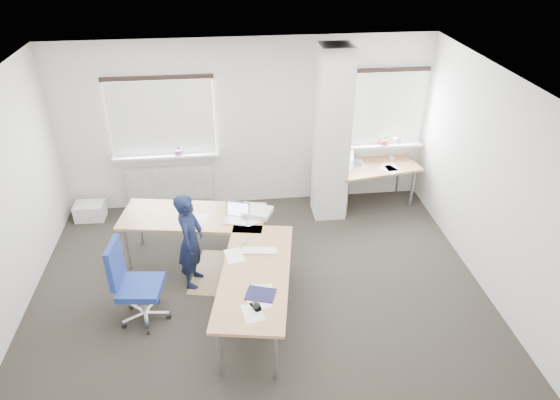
{
  "coord_description": "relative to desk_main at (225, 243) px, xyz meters",
  "views": [
    {
      "loc": [
        -0.31,
        -5.04,
        4.46
      ],
      "look_at": [
        0.37,
        0.9,
        0.92
      ],
      "focal_mm": 32.0,
      "sensor_mm": 36.0,
      "label": 1
    }
  ],
  "objects": [
    {
      "name": "ground",
      "position": [
        0.41,
        -0.27,
        -0.69
      ],
      "size": [
        6.0,
        6.0,
        0.0
      ],
      "primitive_type": "plane",
      "color": "black",
      "rests_on": "ground"
    },
    {
      "name": "floor_mat",
      "position": [
        0.12,
        0.22,
        -0.69
      ],
      "size": [
        1.36,
        1.22,
        0.01
      ],
      "primitive_type": "cube",
      "rotation": [
        0.0,
        0.0,
        -0.21
      ],
      "color": "#9A7E54",
      "rests_on": "ground"
    },
    {
      "name": "task_chair",
      "position": [
        -1.08,
        -0.53,
        -0.37
      ],
      "size": [
        0.62,
        0.62,
        1.14
      ],
      "rotation": [
        0.0,
        0.0,
        -0.12
      ],
      "color": "navy",
      "rests_on": "ground"
    },
    {
      "name": "desk_main",
      "position": [
        0.0,
        0.0,
        0.0
      ],
      "size": [
        2.4,
        2.98,
        0.96
      ],
      "rotation": [
        0.0,
        0.0,
        -0.17
      ],
      "color": "olive",
      "rests_on": "ground"
    },
    {
      "name": "white_crate",
      "position": [
        -2.2,
        1.94,
        -0.55
      ],
      "size": [
        0.47,
        0.34,
        0.28
      ],
      "primitive_type": "cube",
      "rotation": [
        0.0,
        0.0,
        -0.03
      ],
      "color": "white",
      "rests_on": "ground"
    },
    {
      "name": "person",
      "position": [
        -0.45,
        0.12,
        -0.01
      ],
      "size": [
        0.44,
        0.56,
        1.37
      ],
      "primitive_type": "imported",
      "rotation": [
        0.0,
        0.0,
        1.33
      ],
      "color": "black",
      "rests_on": "ground"
    },
    {
      "name": "room_shell",
      "position": [
        0.6,
        0.18,
        1.05
      ],
      "size": [
        6.04,
        5.04,
        2.82
      ],
      "color": "beige",
      "rests_on": "ground"
    },
    {
      "name": "desk_side",
      "position": [
        2.53,
        1.88,
        -0.01
      ],
      "size": [
        1.5,
        0.93,
        1.22
      ],
      "rotation": [
        0.0,
        0.0,
        0.17
      ],
      "color": "olive",
      "rests_on": "ground"
    }
  ]
}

